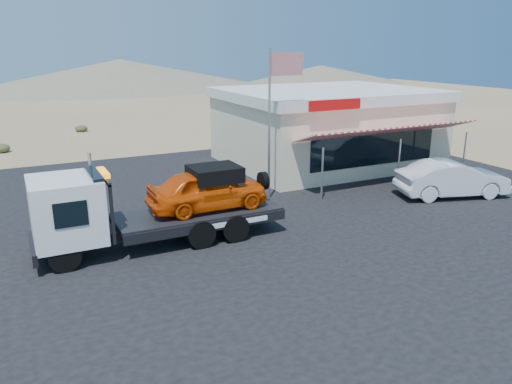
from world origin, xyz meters
TOP-DOWN VIEW (x-y plane):
  - ground at (0.00, 0.00)m, footprint 120.00×120.00m
  - asphalt_lot at (2.00, 3.00)m, footprint 32.00×24.00m
  - tow_truck at (-0.79, 1.81)m, footprint 7.68×2.28m
  - white_sedan at (11.69, 1.35)m, footprint 4.83×2.85m
  - jerky_store at (10.50, 8.97)m, footprint 10.40×9.97m
  - flagpole at (4.93, 4.50)m, footprint 1.55×0.10m

SIDE VIEW (x-z plane):
  - ground at x=0.00m, z-range 0.00..0.00m
  - asphalt_lot at x=2.00m, z-range 0.00..0.02m
  - white_sedan at x=11.69m, z-range 0.02..1.52m
  - tow_truck at x=-0.79m, z-range 0.10..2.67m
  - jerky_store at x=10.50m, z-range 0.04..3.94m
  - flagpole at x=4.93m, z-range 0.76..6.76m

